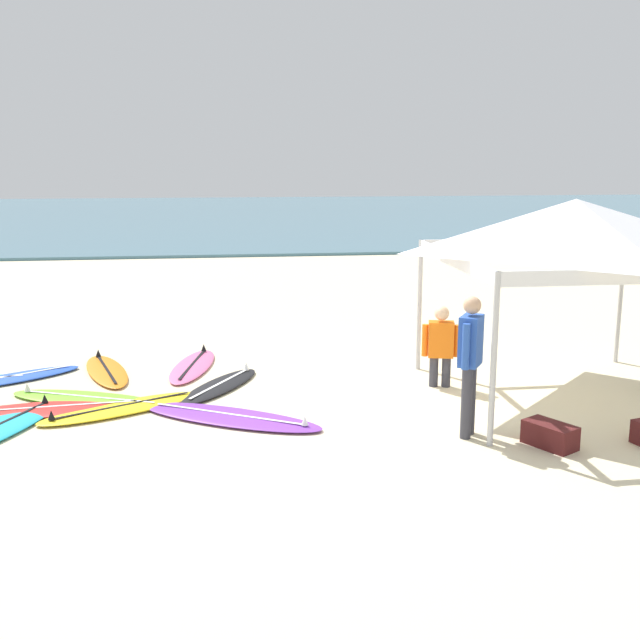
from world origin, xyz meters
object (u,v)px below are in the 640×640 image
Objects in this scene: surfboard_black at (221,385)px; surfboard_red at (52,409)px; surfboard_pink at (193,366)px; surfboard_blue at (14,378)px; surfboard_orange at (107,371)px; person_blue at (470,356)px; person_orange at (441,343)px; gear_bag_near_tent at (550,435)px; canopy_tent at (575,226)px; surfboard_lime at (88,399)px; surfboard_purple at (230,417)px; surfboard_yellow at (121,408)px.

surfboard_black is 0.74× the size of surfboard_red.
surfboard_blue is at bearing -172.94° from surfboard_pink.
surfboard_red is (-0.45, -1.80, -0.00)m from surfboard_orange.
surfboard_blue is 6.88m from person_blue.
person_orange is at bearing 4.71° from surfboard_red.
gear_bag_near_tent reaches higher than surfboard_red.
surfboard_red is 1.31× the size of surfboard_blue.
surfboard_red is at bearing -175.29° from person_orange.
surfboard_red is at bearing -160.30° from surfboard_black.
canopy_tent is at bearing -12.45° from surfboard_black.
surfboard_lime is 4.02× the size of gear_bag_near_tent.
surfboard_orange is at bearing 144.29° from person_blue.
person_blue is at bearing -18.70° from surfboard_purple.
surfboard_pink is (-0.43, 1.12, -0.00)m from surfboard_black.
surfboard_purple is (-4.65, -0.36, -2.35)m from canopy_tent.
surfboard_yellow is 0.89× the size of surfboard_purple.
canopy_tent is 1.52× the size of surfboard_yellow.
surfboard_yellow is 0.94× the size of surfboard_lime.
surfboard_pink is at bearing 48.12° from surfboard_lime.
person_orange is at bearing 0.77° from surfboard_lime.
surfboard_blue is (-3.09, 0.80, -0.00)m from surfboard_black.
surfboard_yellow is at bearing 158.91° from gear_bag_near_tent.
surfboard_red is (-6.98, 0.26, -2.35)m from canopy_tent.
surfboard_pink is (1.38, 1.54, 0.00)m from surfboard_lime.
person_orange reaches higher than surfboard_pink.
person_orange is at bearing -10.33° from surfboard_blue.
surfboard_orange is (-6.52, 2.06, -2.35)m from canopy_tent.
gear_bag_near_tent reaches higher than surfboard_yellow.
surfboard_lime is (-1.81, -0.41, -0.00)m from surfboard_black.
surfboard_orange is at bearing 9.08° from surfboard_blue.
canopy_tent is 2.01× the size of person_blue.
surfboard_orange is at bearing 150.14° from surfboard_black.
surfboard_purple is 2.14× the size of person_orange.
gear_bag_near_tent is (5.54, -3.85, 0.10)m from surfboard_orange.
surfboard_purple is 1.06× the size of surfboard_lime.
surfboard_black and surfboard_purple have the same top height.
surfboard_blue is (-7.86, 1.85, -2.35)m from canopy_tent.
person_orange reaches higher than surfboard_black.
surfboard_purple is 3.31m from person_orange.
canopy_tent reaches higher than gear_bag_near_tent.
person_orange is at bearing 6.67° from surfboard_yellow.
surfboard_pink is 3.95m from person_orange.
person_blue is (5.15, -1.58, 0.95)m from surfboard_red.
canopy_tent reaches higher than surfboard_blue.
canopy_tent is at bearing -22.71° from surfboard_pink.
gear_bag_near_tent reaches higher than surfboard_purple.
person_blue reaches higher than surfboard_yellow.
surfboard_red is at bearing -132.82° from surfboard_pink.
surfboard_orange is at bearing 127.72° from surfboard_purple.
gear_bag_near_tent is (0.84, -0.47, -0.85)m from person_blue.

